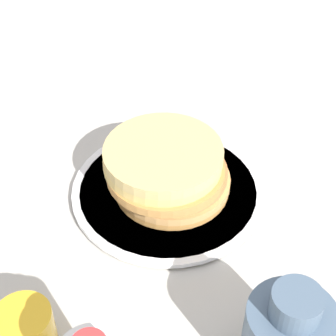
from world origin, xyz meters
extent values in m
plane|color=#BCB7AD|center=(0.00, 0.00, 0.00)|extent=(4.00, 4.00, 0.00)
cylinder|color=white|center=(0.03, -0.01, 0.01)|extent=(0.27, 0.27, 0.01)
cylinder|color=white|center=(0.03, -0.01, 0.01)|extent=(0.29, 0.29, 0.01)
cylinder|color=#CA8C44|center=(0.03, -0.01, 0.02)|extent=(0.17, 0.17, 0.01)
cylinder|color=tan|center=(0.02, -0.01, 0.03)|extent=(0.17, 0.17, 0.01)
cylinder|color=#BC7545|center=(0.03, -0.01, 0.04)|extent=(0.17, 0.17, 0.01)
cylinder|color=#BC8445|center=(0.02, 0.00, 0.05)|extent=(0.17, 0.17, 0.01)
cylinder|color=#DAB967|center=(0.03, 0.00, 0.07)|extent=(0.17, 0.17, 0.02)
cylinder|color=tan|center=(0.03, 0.00, 0.08)|extent=(0.17, 0.17, 0.02)
cylinder|color=yellow|center=(-0.13, 0.26, 0.04)|extent=(0.07, 0.07, 0.08)
cylinder|color=#4C6075|center=(-0.29, 0.02, 0.13)|extent=(0.05, 0.05, 0.03)
camera|label=1|loc=(-0.50, 0.29, 0.61)|focal=60.00mm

